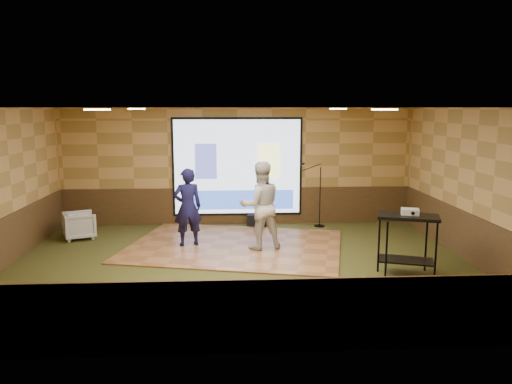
{
  "coord_description": "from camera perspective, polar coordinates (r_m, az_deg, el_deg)",
  "views": [
    {
      "loc": [
        -0.25,
        -9.24,
        3.0
      ],
      "look_at": [
        0.32,
        0.76,
        1.3
      ],
      "focal_mm": 35.0,
      "sensor_mm": 36.0,
      "label": 1
    }
  ],
  "objects": [
    {
      "name": "downlight_sw",
      "position": [
        7.98,
        -17.66,
        8.97
      ],
      "size": [
        0.32,
        0.32,
        0.02
      ],
      "primitive_type": "cube",
      "color": "#FFE9BF",
      "rests_on": "room_shell"
    },
    {
      "name": "room_shell",
      "position": [
        9.28,
        -1.74,
        4.03
      ],
      "size": [
        9.04,
        7.04,
        3.02
      ],
      "color": "tan",
      "rests_on": "ground"
    },
    {
      "name": "player_left",
      "position": [
        10.86,
        -7.83,
        -1.72
      ],
      "size": [
        0.7,
        0.55,
        1.69
      ],
      "primitive_type": "imported",
      "rotation": [
        0.0,
        0.0,
        3.4
      ],
      "color": "#14123B",
      "rests_on": "dance_floor"
    },
    {
      "name": "av_table",
      "position": [
        9.35,
        16.94,
        -4.37
      ],
      "size": [
        1.05,
        0.56,
        1.11
      ],
      "rotation": [
        0.0,
        0.0,
        -0.33
      ],
      "color": "black",
      "rests_on": "ground"
    },
    {
      "name": "wainscot_back",
      "position": [
        12.97,
        -2.12,
        -1.59
      ],
      "size": [
        9.0,
        0.04,
        0.95
      ],
      "primitive_type": "cube",
      "color": "#442716",
      "rests_on": "ground"
    },
    {
      "name": "player_right",
      "position": [
        10.5,
        0.51,
        -1.55
      ],
      "size": [
        1.03,
        0.87,
        1.86
      ],
      "primitive_type": "imported",
      "rotation": [
        0.0,
        0.0,
        3.35
      ],
      "color": "beige",
      "rests_on": "dance_floor"
    },
    {
      "name": "dance_floor",
      "position": [
        10.98,
        -2.4,
        -6.14
      ],
      "size": [
        5.2,
        4.4,
        0.03
      ],
      "primitive_type": "cube",
      "rotation": [
        0.0,
        0.0,
        -0.23
      ],
      "color": "#9E663A",
      "rests_on": "ground"
    },
    {
      "name": "downlight_ne",
      "position": [
        11.3,
        9.36,
        9.36
      ],
      "size": [
        0.32,
        0.32,
        0.02
      ],
      "primitive_type": "cube",
      "color": "#FFE9BF",
      "rests_on": "room_shell"
    },
    {
      "name": "projector_screen",
      "position": [
        12.77,
        -2.14,
        2.77
      ],
      "size": [
        3.32,
        0.06,
        2.52
      ],
      "color": "black",
      "rests_on": "room_shell"
    },
    {
      "name": "ground",
      "position": [
        9.72,
        -1.67,
        -8.35
      ],
      "size": [
        9.0,
        9.0,
        0.0
      ],
      "primitive_type": "plane",
      "color": "#253116",
      "rests_on": "ground"
    },
    {
      "name": "downlight_se",
      "position": [
        8.11,
        14.47,
        9.12
      ],
      "size": [
        0.32,
        0.32,
        0.02
      ],
      "primitive_type": "cube",
      "color": "#FFE9BF",
      "rests_on": "room_shell"
    },
    {
      "name": "banquet_chair",
      "position": [
        12.24,
        -19.52,
        -3.61
      ],
      "size": [
        0.89,
        0.88,
        0.62
      ],
      "primitive_type": "imported",
      "rotation": [
        0.0,
        0.0,
        1.98
      ],
      "color": "gray",
      "rests_on": "ground"
    },
    {
      "name": "mic_stand",
      "position": [
        12.76,
        7.05,
        -1.76
      ],
      "size": [
        0.65,
        0.26,
        1.64
      ],
      "rotation": [
        0.0,
        0.0,
        -0.13
      ],
      "color": "black",
      "rests_on": "ground"
    },
    {
      "name": "downlight_nw",
      "position": [
        11.21,
        -13.48,
        9.22
      ],
      "size": [
        0.32,
        0.32,
        0.02
      ],
      "primitive_type": "cube",
      "color": "#FFE9BF",
      "rests_on": "room_shell"
    },
    {
      "name": "projector",
      "position": [
        9.34,
        17.19,
        -2.15
      ],
      "size": [
        0.37,
        0.34,
        0.1
      ],
      "primitive_type": "cube",
      "rotation": [
        0.0,
        0.0,
        -0.3
      ],
      "color": "silver",
      "rests_on": "av_table"
    },
    {
      "name": "wainscot_left",
      "position": [
        10.47,
        -27.13,
        -5.4
      ],
      "size": [
        0.04,
        7.0,
        0.95
      ],
      "primitive_type": "cube",
      "color": "#442716",
      "rests_on": "ground"
    },
    {
      "name": "wainscot_right",
      "position": [
        10.68,
        23.2,
        -4.84
      ],
      "size": [
        0.04,
        7.0,
        0.95
      ],
      "primitive_type": "cube",
      "color": "#442716",
      "rests_on": "ground"
    },
    {
      "name": "duffel_bag",
      "position": [
        12.76,
        0.1,
        -3.26
      ],
      "size": [
        0.52,
        0.37,
        0.3
      ],
      "primitive_type": "cube",
      "rotation": [
        0.0,
        0.0,
        -0.1
      ],
      "color": "black",
      "rests_on": "ground"
    },
    {
      "name": "wainscot_front",
      "position": [
        6.29,
        -0.77,
        -14.03
      ],
      "size": [
        9.0,
        0.04,
        0.95
      ],
      "primitive_type": "cube",
      "color": "#442716",
      "rests_on": "ground"
    }
  ]
}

